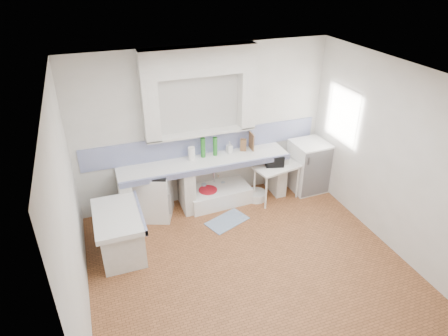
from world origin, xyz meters
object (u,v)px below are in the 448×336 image
object	(u,v)px
stove	(153,194)
fridge	(308,166)
side_table	(276,182)
sink	(218,195)

from	to	relation	value
stove	fridge	world-z (taller)	fridge
stove	fridge	distance (m)	2.97
fridge	side_table	bearing A→B (deg)	-172.13
stove	sink	world-z (taller)	stove
fridge	sink	bearing A→B (deg)	174.11
stove	side_table	bearing A→B (deg)	15.05
side_table	stove	bearing A→B (deg)	162.91
side_table	fridge	world-z (taller)	fridge
stove	side_table	distance (m)	2.24
side_table	fridge	bearing A→B (deg)	-1.37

